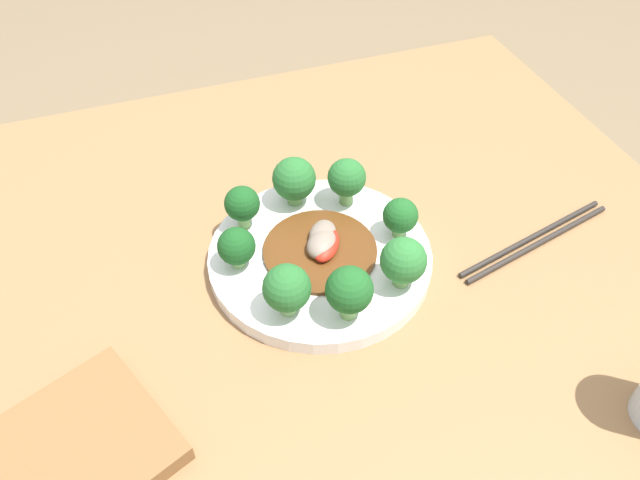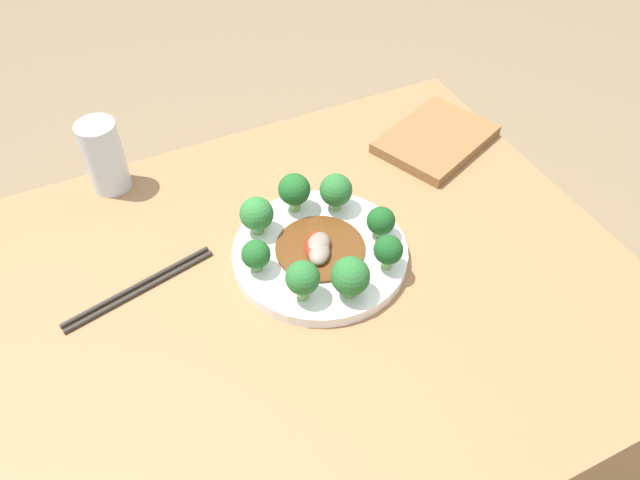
% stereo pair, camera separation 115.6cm
% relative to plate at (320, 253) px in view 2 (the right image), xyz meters
% --- Properties ---
extents(table, '(0.93, 0.78, 0.75)m').
position_rel_plate_xyz_m(table, '(-0.03, -0.04, -0.38)').
color(table, olive).
rests_on(table, ground_plane).
extents(plate, '(0.27, 0.27, 0.02)m').
position_rel_plate_xyz_m(plate, '(0.00, 0.00, 0.00)').
color(plate, white).
rests_on(plate, table).
extents(broccoli_west, '(0.04, 0.04, 0.05)m').
position_rel_plate_xyz_m(broccoli_west, '(-0.10, 0.00, 0.04)').
color(broccoli_west, '#70A356').
rests_on(broccoli_west, plate).
extents(broccoli_south, '(0.06, 0.06, 0.07)m').
position_rel_plate_xyz_m(broccoli_south, '(0.00, -0.10, 0.05)').
color(broccoli_south, '#70A356').
rests_on(broccoli_south, plate).
extents(broccoli_southeast, '(0.04, 0.04, 0.06)m').
position_rel_plate_xyz_m(broccoli_southeast, '(0.07, -0.07, 0.04)').
color(broccoli_southeast, '#70A356').
rests_on(broccoli_southeast, plate).
extents(broccoli_north, '(0.05, 0.05, 0.07)m').
position_rel_plate_xyz_m(broccoli_north, '(0.00, 0.10, 0.05)').
color(broccoli_north, '#7AAD5B').
rests_on(broccoli_north, plate).
extents(broccoli_east, '(0.04, 0.04, 0.05)m').
position_rel_plate_xyz_m(broccoli_east, '(0.10, -0.01, 0.04)').
color(broccoli_east, '#89B76B').
rests_on(broccoli_east, plate).
extents(broccoli_southwest, '(0.05, 0.05, 0.07)m').
position_rel_plate_xyz_m(broccoli_southwest, '(-0.06, -0.07, 0.05)').
color(broccoli_southwest, '#70A356').
rests_on(broccoli_southwest, plate).
extents(broccoli_northwest, '(0.05, 0.05, 0.06)m').
position_rel_plate_xyz_m(broccoli_northwest, '(-0.07, 0.08, 0.05)').
color(broccoli_northwest, '#70A356').
rests_on(broccoli_northwest, plate).
extents(broccoli_northeast, '(0.05, 0.05, 0.06)m').
position_rel_plate_xyz_m(broccoli_northeast, '(0.06, 0.07, 0.05)').
color(broccoli_northeast, '#89B76B').
rests_on(broccoli_northeast, plate).
extents(stirfry_center, '(0.14, 0.14, 0.02)m').
position_rel_plate_xyz_m(stirfry_center, '(-0.00, -0.00, 0.02)').
color(stirfry_center, '#5B3314').
rests_on(stirfry_center, plate).
extents(drinking_glass, '(0.06, 0.06, 0.13)m').
position_rel_plate_xyz_m(drinking_glass, '(-0.25, 0.30, 0.05)').
color(drinking_glass, silver).
rests_on(drinking_glass, table).
extents(chopsticks, '(0.23, 0.07, 0.01)m').
position_rel_plate_xyz_m(chopsticks, '(-0.26, 0.06, -0.01)').
color(chopsticks, '#2D2823').
rests_on(chopsticks, table).
extents(cutting_board, '(0.25, 0.22, 0.02)m').
position_rel_plate_xyz_m(cutting_board, '(0.31, 0.16, 0.00)').
color(cutting_board, brown).
rests_on(cutting_board, table).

